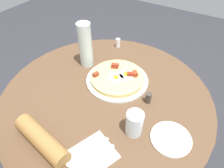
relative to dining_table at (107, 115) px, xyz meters
name	(u,v)px	position (x,y,z in m)	size (l,w,h in m)	color
ground_plane	(108,162)	(0.00, 0.00, -0.55)	(6.00, 6.00, 0.00)	#2D2D33
dining_table	(107,115)	(0.00, 0.00, 0.00)	(1.01, 1.01, 0.73)	brown
pizza_plate	(118,80)	(0.00, -0.11, 0.18)	(0.32, 0.32, 0.01)	silver
breakfast_pizza	(118,77)	(0.00, -0.11, 0.20)	(0.28, 0.28, 0.05)	tan
bread_plate	(171,139)	(-0.35, 0.08, 0.18)	(0.16, 0.16, 0.01)	white
napkin	(91,156)	(-0.13, 0.30, 0.17)	(0.17, 0.14, 0.00)	white
fork	(88,151)	(-0.11, 0.29, 0.18)	(0.18, 0.01, 0.01)	silver
knife	(94,159)	(-0.14, 0.30, 0.18)	(0.18, 0.01, 0.01)	silver
water_glass	(134,123)	(-0.21, 0.12, 0.23)	(0.07, 0.07, 0.11)	silver
water_bottle	(85,45)	(0.22, -0.14, 0.30)	(0.07, 0.07, 0.25)	silver
salt_shaker	(118,43)	(0.16, -0.39, 0.20)	(0.03, 0.03, 0.06)	white
pepper_shaker	(148,98)	(-0.19, -0.06, 0.20)	(0.03, 0.03, 0.05)	#3F3833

